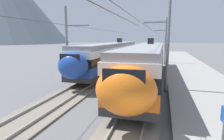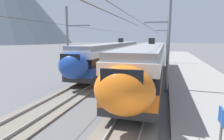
# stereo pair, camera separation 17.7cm
# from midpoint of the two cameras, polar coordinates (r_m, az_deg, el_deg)

# --- Properties ---
(train_near_platform) EXTENTS (25.07, 2.99, 4.27)m
(train_near_platform) POSITION_cam_midpoint_polar(r_m,az_deg,el_deg) (19.76, 11.13, 2.68)
(train_near_platform) COLOR #2D2D30
(train_near_platform) RESTS_ON track_near
(train_far_track) EXTENTS (27.07, 2.88, 4.27)m
(train_far_track) POSITION_cam_midpoint_polar(r_m,az_deg,el_deg) (27.77, 0.76, 4.79)
(train_far_track) COLOR #2D2D30
(train_far_track) RESTS_ON track_far
(catenary_mast_mid) EXTENTS (39.94, 2.16, 8.00)m
(catenary_mast_mid) POSITION_cam_midpoint_polar(r_m,az_deg,el_deg) (16.18, 16.54, 7.84)
(catenary_mast_mid) COLOR slate
(catenary_mast_mid) RESTS_ON ground
(catenary_mast_east) EXTENTS (39.94, 2.16, 8.09)m
(catenary_mast_east) POSITION_cam_midpoint_polar(r_m,az_deg,el_deg) (34.44, 16.26, 8.60)
(catenary_mast_east) COLOR slate
(catenary_mast_east) RESTS_ON ground
(catenary_mast_far_side) EXTENTS (39.94, 2.60, 7.62)m
(catenary_mast_far_side) POSITION_cam_midpoint_polar(r_m,az_deg,el_deg) (19.69, -12.53, 7.78)
(catenary_mast_far_side) COLOR slate
(catenary_mast_far_side) RESTS_ON ground
(platform_sign) EXTENTS (0.70, 0.08, 2.03)m
(platform_sign) POSITION_cam_midpoint_polar(r_m,az_deg,el_deg) (7.12, 30.80, -14.22)
(platform_sign) COLOR #59595B
(platform_sign) RESTS_ON platform_slab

